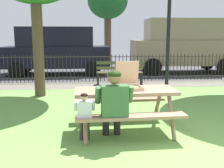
% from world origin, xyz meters
% --- Properties ---
extents(ground, '(28.00, 10.69, 0.02)m').
position_xyz_m(ground, '(0.00, 1.35, -0.01)').
color(ground, '#70A04B').
extents(cobblestone_walkway, '(28.00, 1.40, 0.01)m').
position_xyz_m(cobblestone_walkway, '(0.00, 5.99, -0.00)').
color(cobblestone_walkway, slate).
extents(street_asphalt, '(28.00, 6.50, 0.01)m').
position_xyz_m(street_asphalt, '(0.00, 9.94, -0.01)').
color(street_asphalt, '#424247').
extents(picnic_table_foreground, '(1.85, 1.54, 0.79)m').
position_xyz_m(picnic_table_foreground, '(-1.11, 1.28, 0.60)').
color(picnic_table_foreground, '#9E7960').
rests_on(picnic_table_foreground, ground).
extents(pizza_box_open, '(0.47, 0.52, 0.49)m').
position_xyz_m(pizza_box_open, '(-1.03, 1.37, 0.86)').
color(pizza_box_open, tan).
rests_on(pizza_box_open, picnic_table_foreground).
extents(pizza_slice_on_table, '(0.32, 0.30, 0.02)m').
position_xyz_m(pizza_slice_on_table, '(-1.61, 1.24, 0.78)').
color(pizza_slice_on_table, '#F8CA64').
rests_on(pizza_slice_on_table, picnic_table_foreground).
extents(adult_at_table, '(0.62, 0.60, 1.19)m').
position_xyz_m(adult_at_table, '(-1.37, 0.77, 0.66)').
color(adult_at_table, black).
rests_on(adult_at_table, ground).
extents(child_at_table, '(0.33, 0.33, 0.85)m').
position_xyz_m(child_at_table, '(-1.84, 0.73, 0.51)').
color(child_at_table, '#3B3B3B').
rests_on(child_at_table, ground).
extents(iron_fence_streetside, '(19.02, 0.03, 1.01)m').
position_xyz_m(iron_fence_streetside, '(-0.00, 6.69, 0.52)').
color(iron_fence_streetside, '#2D2823').
rests_on(iron_fence_streetside, ground).
extents(park_bench_center, '(1.63, 0.60, 0.85)m').
position_xyz_m(park_bench_center, '(-0.65, 5.86, 0.42)').
color(park_bench_center, brown).
rests_on(park_bench_center, ground).
extents(lamp_post_walkway, '(0.28, 0.28, 4.52)m').
position_xyz_m(lamp_post_walkway, '(0.89, 5.37, 2.73)').
color(lamp_post_walkway, black).
rests_on(lamp_post_walkway, ground).
extents(parked_car_center, '(4.63, 2.02, 2.08)m').
position_xyz_m(parked_car_center, '(-3.09, 8.86, 1.10)').
color(parked_car_center, black).
rests_on(parked_car_center, ground).
extents(parked_car_right, '(4.76, 2.20, 2.46)m').
position_xyz_m(parked_car_right, '(2.68, 8.86, 1.31)').
color(parked_car_right, gray).
rests_on(parked_car_right, ground).
extents(far_tree_midleft, '(2.57, 2.57, 5.06)m').
position_xyz_m(far_tree_midleft, '(-0.38, 14.50, 3.81)').
color(far_tree_midleft, brown).
rests_on(far_tree_midleft, ground).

